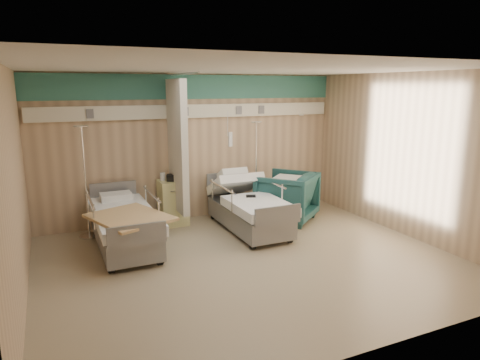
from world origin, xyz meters
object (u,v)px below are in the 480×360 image
bed_right (249,213)px  visitor_armchair (287,197)px  iv_stand_right (256,194)px  iv_stand_left (88,215)px  bedside_cabinet (173,202)px  bed_left (125,230)px

bed_right → visitor_armchair: bearing=14.1°
bed_right → visitor_armchair: size_ratio=2.07×
bed_right → iv_stand_right: iv_stand_right is taller
bed_right → visitor_armchair: (0.93, 0.23, 0.16)m
visitor_armchair → iv_stand_right: 0.80m
bed_right → iv_stand_left: bearing=163.2°
bed_right → iv_stand_right: 1.16m
bed_right → bedside_cabinet: size_ratio=2.54×
bed_right → iv_stand_left: (-2.68, 0.81, 0.08)m
bed_right → iv_stand_left: 2.80m
bed_left → bed_right: bearing=0.0°
bed_right → visitor_armchair: 0.97m
iv_stand_left → bed_left: bearing=-59.4°
bed_left → bedside_cabinet: size_ratio=2.54×
iv_stand_right → iv_stand_left: size_ratio=0.97×
iv_stand_right → iv_stand_left: iv_stand_left is taller
iv_stand_right → bed_left: bearing=-161.1°
visitor_armchair → bedside_cabinet: bearing=-56.6°
bedside_cabinet → iv_stand_right: bearing=2.3°
bed_left → bedside_cabinet: bedside_cabinet is taller
visitor_armchair → iv_stand_left: (-3.61, 0.58, -0.08)m
bed_right → bedside_cabinet: 1.46m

